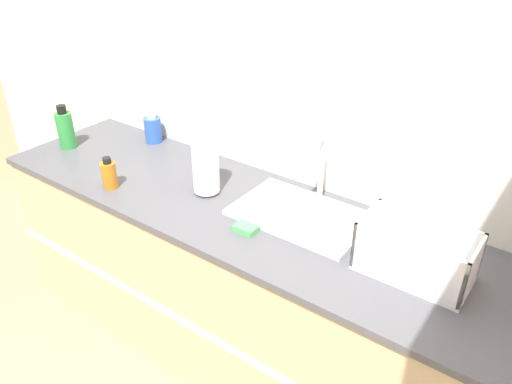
% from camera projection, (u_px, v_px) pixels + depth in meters
% --- Properties ---
extents(wall_back, '(4.89, 0.06, 2.60)m').
position_uv_depth(wall_back, '(291.00, 90.00, 2.17)').
color(wall_back, beige).
rests_on(wall_back, ground_plane).
extents(counter_cabinet, '(2.51, 0.68, 0.88)m').
position_uv_depth(counter_cabinet, '(243.00, 285.00, 2.35)').
color(counter_cabinet, tan).
rests_on(counter_cabinet, ground_plane).
extents(sink, '(0.55, 0.35, 0.31)m').
position_uv_depth(sink, '(301.00, 212.00, 2.06)').
color(sink, silver).
rests_on(sink, counter_cabinet).
extents(paper_towel_roll, '(0.12, 0.12, 0.29)m').
position_uv_depth(paper_towel_roll, '(206.00, 163.00, 2.17)').
color(paper_towel_roll, '#4C4C51').
rests_on(paper_towel_roll, counter_cabinet).
extents(dish_rack, '(0.38, 0.21, 0.19)m').
position_uv_depth(dish_rack, '(415.00, 256.00, 1.71)').
color(dish_rack, white).
rests_on(dish_rack, counter_cabinet).
extents(bottle_blue, '(0.09, 0.09, 0.17)m').
position_uv_depth(bottle_blue, '(153.00, 129.00, 2.67)').
color(bottle_blue, '#2D56B7').
rests_on(bottle_blue, counter_cabinet).
extents(bottle_green, '(0.09, 0.09, 0.23)m').
position_uv_depth(bottle_green, '(65.00, 129.00, 2.60)').
color(bottle_green, '#2D8C3D').
rests_on(bottle_green, counter_cabinet).
extents(bottle_amber, '(0.07, 0.07, 0.15)m').
position_uv_depth(bottle_amber, '(109.00, 174.00, 2.24)').
color(bottle_amber, '#B26B19').
rests_on(bottle_amber, counter_cabinet).
extents(sponge, '(0.09, 0.06, 0.02)m').
position_uv_depth(sponge, '(246.00, 229.00, 1.97)').
color(sponge, '#4CB259').
rests_on(sponge, counter_cabinet).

